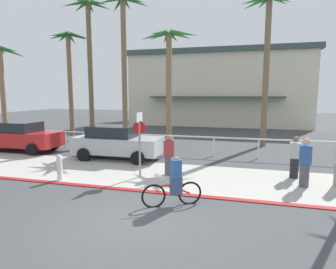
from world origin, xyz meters
name	(u,v)px	position (x,y,z in m)	size (l,w,h in m)	color
ground_plane	(197,150)	(0.00, 10.00, 0.00)	(80.00, 80.00, 0.00)	#424447
sidewalk_strip	(173,176)	(0.00, 4.20, 0.01)	(44.00, 4.00, 0.02)	#ADAAA0
curb_paint	(158,192)	(0.00, 2.20, 0.01)	(44.00, 0.24, 0.03)	maroon
building_backdrop	(220,89)	(-0.30, 26.65, 3.92)	(18.90, 10.71, 7.79)	beige
rail_fence	(193,140)	(0.00, 8.50, 0.84)	(20.46, 0.08, 1.04)	white
stop_sign_bike_lane	(140,135)	(-1.23, 3.74, 1.68)	(0.52, 0.56, 2.56)	gray
bollard_0	(60,167)	(-4.02, 2.55, 0.52)	(0.20, 0.20, 1.00)	white
palm_tree_0	(1,71)	(-14.20, 10.35, 4.90)	(2.91, 3.31, 6.69)	#846B4C
palm_tree_1	(69,59)	(-10.66, 13.41, 5.94)	(3.38, 3.38, 8.05)	#756047
palm_tree_2	(89,40)	(-8.41, 12.59, 7.13)	(3.22, 2.87, 9.95)	brown
palm_tree_3	(124,35)	(-5.34, 11.73, 7.19)	(3.30, 3.16, 9.71)	#756047
palm_tree_4	(169,56)	(-2.10, 11.32, 5.66)	(3.68, 3.08, 7.29)	#846B4C
palm_tree_5	(267,34)	(3.77, 12.39, 6.86)	(3.01, 2.97, 9.21)	#756047
car_red_0	(22,136)	(-9.71, 6.94, 0.87)	(4.40, 2.02, 1.69)	red
car_silver_1	(117,142)	(-3.51, 6.49, 0.87)	(4.40, 2.02, 1.69)	#B2B7BC
cyclist_red_0	(174,183)	(0.79, 1.29, 0.69)	(1.62, 0.93, 1.50)	black
pedestrian_1	(295,159)	(4.61, 5.20, 0.76)	(0.42, 0.35, 1.65)	#232326
pedestrian_2	(169,157)	(-0.22, 4.34, 0.76)	(0.47, 0.41, 1.66)	#4C4C51
pedestrian_3	(305,165)	(4.78, 4.11, 0.82)	(0.44, 0.37, 1.75)	#4C4C51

